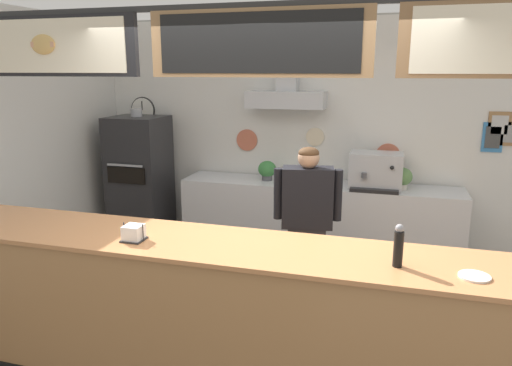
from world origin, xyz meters
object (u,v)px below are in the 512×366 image
potted_rosemary (310,175)px  napkin_holder (134,233)px  pizza_oven (140,180)px  shop_worker (307,225)px  pepper_grinder (398,246)px  potted_thyme (402,178)px  condiment_plate (474,276)px  potted_oregano (267,170)px  espresso_machine (376,171)px

potted_rosemary → napkin_holder: bearing=-104.7°
pizza_oven → shop_worker: 2.70m
pizza_oven → pepper_grinder: size_ratio=6.63×
potted_thyme → napkin_holder: size_ratio=1.67×
shop_worker → condiment_plate: bearing=120.3°
pizza_oven → napkin_holder: pizza_oven is taller
potted_rosemary → potted_oregano: (-0.53, 0.01, 0.02)m
potted_oregano → pepper_grinder: bearing=-61.0°
pizza_oven → potted_oregano: size_ratio=7.24×
potted_rosemary → condiment_plate: bearing=-63.1°
pizza_oven → pepper_grinder: 4.13m
potted_oregano → condiment_plate: size_ratio=1.39×
pizza_oven → napkin_holder: 3.04m
shop_worker → potted_oregano: size_ratio=6.47×
pizza_oven → potted_rosemary: bearing=3.2°
potted_oregano → pepper_grinder: 3.14m
potted_oregano → napkin_holder: (-0.20, -2.78, 0.11)m
espresso_machine → condiment_plate: bearing=-76.6°
pizza_oven → espresso_machine: size_ratio=2.97×
pizza_oven → potted_thyme: size_ratio=6.88×
napkin_holder → espresso_machine: bearing=61.8°
potted_thyme → pepper_grinder: bearing=-91.0°
condiment_plate → pepper_grinder: bearing=174.6°
pizza_oven → condiment_plate: pizza_oven is taller
shop_worker → pepper_grinder: bearing=109.6°
potted_oregano → condiment_plate: potted_oregano is taller
espresso_machine → pizza_oven: bearing=-177.9°
condiment_plate → potted_oregano: bearing=124.8°
potted_thyme → pepper_grinder: size_ratio=0.96×
shop_worker → pepper_grinder: shop_worker is taller
potted_rosemary → potted_oregano: potted_oregano is taller
pizza_oven → potted_thyme: 3.24m
napkin_holder → pepper_grinder: bearing=1.3°
pepper_grinder → condiment_plate: 0.44m
shop_worker → potted_oregano: (-0.74, 1.38, 0.19)m
pepper_grinder → condiment_plate: (0.42, -0.04, -0.12)m
potted_oregano → condiment_plate: 3.39m
potted_thyme → pepper_grinder: pepper_grinder is taller
pizza_oven → espresso_machine: pizza_oven is taller
shop_worker → potted_oregano: bearing=-71.8°
espresso_machine → potted_thyme: (0.29, 0.01, -0.06)m
pizza_oven → potted_rosemary: 2.20m
shop_worker → potted_rosemary: 1.39m
pizza_oven → potted_oregano: (1.66, 0.14, 0.20)m
pizza_oven → napkin_holder: (1.46, -2.65, 0.31)m
potted_thyme → condiment_plate: 2.78m
potted_oregano → potted_rosemary: bearing=-1.5°
shop_worker → condiment_plate: shop_worker is taller
pizza_oven → potted_rosemary: pizza_oven is taller
napkin_holder → shop_worker: bearing=56.1°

